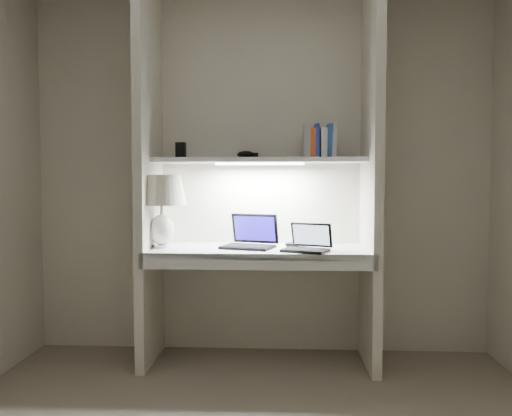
# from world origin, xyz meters

# --- Properties ---
(back_wall) EXTENTS (3.20, 0.01, 2.50)m
(back_wall) POSITION_xyz_m (0.00, 1.50, 1.25)
(back_wall) COLOR beige
(back_wall) RESTS_ON floor
(alcove_panel_left) EXTENTS (0.06, 0.55, 2.50)m
(alcove_panel_left) POSITION_xyz_m (-0.73, 1.23, 1.25)
(alcove_panel_left) COLOR beige
(alcove_panel_left) RESTS_ON floor
(alcove_panel_right) EXTENTS (0.06, 0.55, 2.50)m
(alcove_panel_right) POSITION_xyz_m (0.73, 1.23, 1.25)
(alcove_panel_right) COLOR beige
(alcove_panel_right) RESTS_ON floor
(desk) EXTENTS (1.40, 0.55, 0.04)m
(desk) POSITION_xyz_m (0.00, 1.23, 0.75)
(desk) COLOR white
(desk) RESTS_ON alcove_panel_left
(desk_apron) EXTENTS (1.46, 0.03, 0.10)m
(desk_apron) POSITION_xyz_m (0.00, 0.96, 0.72)
(desk_apron) COLOR silver
(desk_apron) RESTS_ON desk
(shelf) EXTENTS (1.40, 0.36, 0.03)m
(shelf) POSITION_xyz_m (0.00, 1.32, 1.35)
(shelf) COLOR silver
(shelf) RESTS_ON back_wall
(strip_light) EXTENTS (0.60, 0.04, 0.02)m
(strip_light) POSITION_xyz_m (0.00, 1.32, 1.33)
(strip_light) COLOR white
(strip_light) RESTS_ON shelf
(table_lamp) EXTENTS (0.33, 0.33, 0.48)m
(table_lamp) POSITION_xyz_m (-0.64, 1.19, 1.09)
(table_lamp) COLOR white
(table_lamp) RESTS_ON desk
(laptop_main) EXTENTS (0.39, 0.36, 0.22)m
(laptop_main) POSITION_xyz_m (-0.06, 1.25, 0.82)
(laptop_main) COLOR black
(laptop_main) RESTS_ON desk
(laptop_netbook) EXTENTS (0.34, 0.32, 0.17)m
(laptop_netbook) POSITION_xyz_m (0.31, 1.09, 0.81)
(laptop_netbook) COLOR black
(laptop_netbook) RESTS_ON desk
(speaker) EXTENTS (0.10, 0.07, 0.13)m
(speaker) POSITION_xyz_m (0.27, 1.34, 0.84)
(speaker) COLOR silver
(speaker) RESTS_ON desk
(mouse) EXTENTS (0.11, 0.08, 0.04)m
(mouse) POSITION_xyz_m (0.22, 1.26, 0.79)
(mouse) COLOR black
(mouse) RESTS_ON desk
(cable_coil) EXTENTS (0.10, 0.10, 0.01)m
(cable_coil) POSITION_xyz_m (0.03, 1.15, 0.78)
(cable_coil) COLOR black
(cable_coil) RESTS_ON desk
(sticky_note) EXTENTS (0.09, 0.09, 0.00)m
(sticky_note) POSITION_xyz_m (-0.64, 1.21, 0.77)
(sticky_note) COLOR yellow
(sticky_note) RESTS_ON desk
(book_row) EXTENTS (0.22, 0.15, 0.23)m
(book_row) POSITION_xyz_m (0.40, 1.37, 1.47)
(book_row) COLOR silver
(book_row) RESTS_ON shelf
(shelf_box) EXTENTS (0.07, 0.05, 0.11)m
(shelf_box) POSITION_xyz_m (-0.54, 1.36, 1.42)
(shelf_box) COLOR black
(shelf_box) RESTS_ON shelf
(shelf_gadget) EXTENTS (0.15, 0.12, 0.05)m
(shelf_gadget) POSITION_xyz_m (-0.10, 1.38, 1.39)
(shelf_gadget) COLOR black
(shelf_gadget) RESTS_ON shelf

